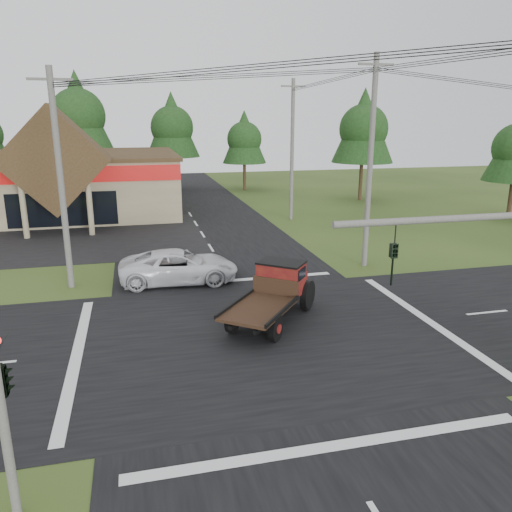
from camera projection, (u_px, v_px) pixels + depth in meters
name	position (u px, v px, depth m)	size (l,w,h in m)	color
ground	(265.00, 336.00, 19.46)	(120.00, 120.00, 0.00)	#2D4318
road_ns	(265.00, 336.00, 19.46)	(12.00, 120.00, 0.02)	black
road_ew	(265.00, 336.00, 19.46)	(120.00, 12.00, 0.02)	black
cvs_building	(1.00, 183.00, 42.81)	(30.40, 18.20, 9.19)	gray
utility_pole_nw	(61.00, 180.00, 23.68)	(2.00, 0.30, 10.50)	#595651
utility_pole_ne	(370.00, 162.00, 27.20)	(2.00, 0.30, 11.50)	#595651
utility_pole_n	(292.00, 149.00, 40.34)	(2.00, 0.30, 11.20)	#595651
tree_row_c	(78.00, 113.00, 53.22)	(7.28, 7.28, 13.13)	#332316
tree_row_d	(172.00, 125.00, 56.80)	(6.16, 6.16, 11.11)	#332316
tree_row_e	(244.00, 137.00, 57.11)	(5.04, 5.04, 9.09)	#332316
tree_side_ne	(364.00, 126.00, 49.68)	(6.16, 6.16, 11.11)	#332316
antique_flatbed_truck	(271.00, 295.00, 20.55)	(2.15, 5.63, 2.36)	#4E0B13
white_pickup	(179.00, 266.00, 25.67)	(2.77, 6.02, 1.67)	silver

